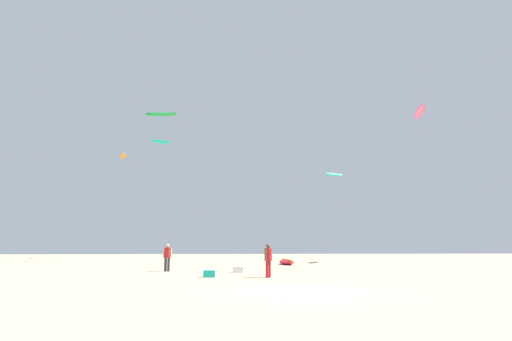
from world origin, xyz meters
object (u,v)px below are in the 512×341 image
Objects in this scene: gear_bag at (209,274)px; kite_aloft_4 at (161,115)px; kite_aloft_2 at (334,175)px; kite_aloft_0 at (420,112)px; person_foreground at (268,258)px; person_midground at (167,255)px; kite_aloft_1 at (161,142)px; kite_aloft_3 at (123,156)px; cooler_box at (238,270)px; kite_grounded_near at (287,262)px.

gear_bag is 28.35m from kite_aloft_4.
gear_bag is 0.21× the size of kite_aloft_2.
kite_aloft_2 is at bearing 62.47° from gear_bag.
person_foreground is at bearing -133.56° from kite_aloft_0.
kite_aloft_1 is (-2.94, 14.95, 10.57)m from person_midground.
gear_bag is at bearing -138.64° from kite_aloft_0.
kite_aloft_2 reaches higher than person_midground.
kite_aloft_0 is 1.70× the size of kite_aloft_2.
gear_bag is at bearing -69.13° from kite_aloft_3.
person_midground is at bearing -1.99° from person_foreground.
kite_aloft_4 is (-6.18, 23.11, 15.21)m from gear_bag.
person_foreground is at bearing -71.81° from cooler_box.
person_foreground is 2.96m from gear_bag.
kite_grounded_near is 6.40× the size of gear_bag.
kite_aloft_4 is at bearing 111.44° from cooler_box.
kite_aloft_4 reaches higher than kite_aloft_3.
kite_grounded_near is 17.03m from kite_aloft_2.
kite_aloft_2 is at bearing 61.83° from cooler_box.
cooler_box and gear_bag have the same top height.
person_foreground reaches higher than cooler_box.
kite_aloft_1 is (-7.08, 16.13, 11.34)m from cooler_box.
kite_grounded_near is 14.16m from gear_bag.
person_foreground reaches higher than kite_grounded_near.
kite_aloft_3 is (-25.00, 5.86, 3.03)m from kite_aloft_2.
cooler_box is at bearing -113.95° from kite_grounded_near.
person_midground is 11.77m from kite_grounded_near.
person_midground is 4.37m from cooler_box.
kite_aloft_4 reaches higher than kite_aloft_2.
kite_aloft_3 is at bearing 166.81° from kite_aloft_2.
kite_aloft_3 is 0.83× the size of kite_aloft_4.
kite_grounded_near is at bearing -43.27° from person_midground.
kite_aloft_3 is at bearing 134.10° from kite_grounded_near.
kite_aloft_4 reaches higher than person_foreground.
person_foreground is 2.85× the size of gear_bag.
person_foreground is at bearing -9.09° from gear_bag.
kite_aloft_0 is 26.71m from kite_aloft_4.
person_midground is 18.54m from kite_aloft_1.
kite_aloft_4 is at bearing -54.58° from kite_aloft_3.
gear_bag is 35.45m from kite_aloft_3.
kite_aloft_1 is (-8.38, 20.09, 10.57)m from person_foreground.
kite_aloft_0 is at bearing 17.90° from kite_grounded_near.
kite_aloft_1 reaches higher than cooler_box.
kite_grounded_near is 1.02× the size of kite_aloft_4.
gear_bag is at bearing -117.53° from kite_aloft_2.
kite_grounded_near is at bearing -121.22° from kite_aloft_2.
kite_aloft_4 reaches higher than person_midground.
kite_grounded_near reaches higher than gear_bag.
kite_aloft_0 is 1.29× the size of kite_aloft_4.
kite_aloft_3 is (-11.85, 31.08, 12.26)m from gear_bag.
kite_aloft_2 reaches higher than cooler_box.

